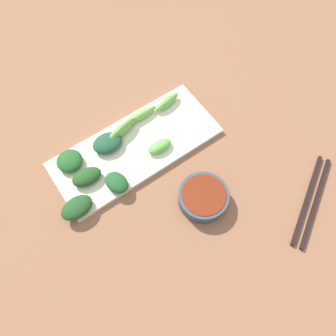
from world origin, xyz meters
The scene contains 13 objects.
tabletop centered at (0.00, 0.00, 0.01)m, with size 2.10×2.10×0.02m, color brown.
sauce_bowl centered at (-0.11, -0.03, 0.04)m, with size 0.11×0.11×0.04m.
serving_plate centered at (0.09, 0.02, 0.03)m, with size 0.17×0.40×0.01m, color silver.
broccoli_leafy_0 centered at (0.13, 0.07, 0.04)m, with size 0.05×0.07×0.03m, color #1E4933.
broccoli_stalk_1 centered at (0.15, -0.03, 0.04)m, with size 0.02×0.09×0.02m, color #70B250.
broccoli_leafy_2 centered at (0.03, 0.21, 0.04)m, with size 0.05×0.07×0.02m, color #1C461D.
broccoli_stalk_3 centered at (0.05, -0.02, 0.04)m, with size 0.03×0.06×0.02m, color #5FBB4D.
broccoli_stalk_4 centered at (0.14, -0.11, 0.04)m, with size 0.02×0.07×0.02m, color #64B648.
broccoli_leafy_5 centered at (0.03, 0.11, 0.04)m, with size 0.06×0.04×0.02m, color #1D5126.
broccoli_leafy_6 centered at (0.14, 0.17, 0.04)m, with size 0.06×0.06×0.03m, color #1F5523.
broccoli_leafy_7 centered at (0.08, 0.15, 0.05)m, with size 0.04×0.07×0.03m, color #1E481D.
broccoli_stalk_8 centered at (0.14, 0.03, 0.05)m, with size 0.02×0.09×0.03m, color #61A043.
chopsticks centered at (-0.25, -0.23, 0.02)m, with size 0.14×0.21×0.01m.
Camera 1 is at (-0.28, 0.19, 0.75)m, focal length 37.06 mm.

